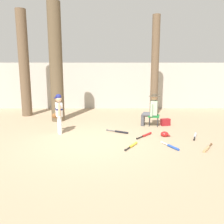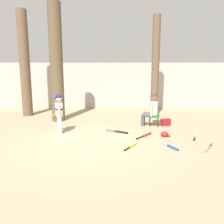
% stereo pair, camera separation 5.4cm
% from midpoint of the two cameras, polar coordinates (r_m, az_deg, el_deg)
% --- Properties ---
extents(ground_plane, '(60.00, 60.00, 0.00)m').
position_cam_midpoint_polar(ground_plane, '(6.75, -5.48, -7.53)').
color(ground_plane, '#9E8466').
extents(concrete_back_wall, '(18.00, 0.36, 2.42)m').
position_cam_midpoint_polar(concrete_back_wall, '(12.49, -3.16, 6.54)').
color(concrete_back_wall, '#ADA89E').
rests_on(concrete_back_wall, ground).
extents(tree_near_player, '(0.82, 0.82, 4.78)m').
position_cam_midpoint_polar(tree_near_player, '(9.53, -13.82, 9.58)').
color(tree_near_player, brown).
rests_on(tree_near_player, ground).
extents(tree_behind_spectator, '(0.58, 0.58, 4.49)m').
position_cam_midpoint_polar(tree_behind_spectator, '(10.51, 10.41, 9.57)').
color(tree_behind_spectator, brown).
rests_on(tree_behind_spectator, ground).
extents(young_ballplayer, '(0.45, 0.56, 1.31)m').
position_cam_midpoint_polar(young_ballplayer, '(7.69, -13.30, 0.20)').
color(young_ballplayer, white).
rests_on(young_ballplayer, ground).
extents(folding_stool, '(0.49, 0.49, 0.41)m').
position_cam_midpoint_polar(folding_stool, '(8.67, 10.16, -1.08)').
color(folding_stool, '#196B2D').
rests_on(folding_stool, ground).
extents(seated_spectator, '(0.68, 0.54, 1.20)m').
position_cam_midpoint_polar(seated_spectator, '(8.63, 9.56, 0.75)').
color(seated_spectator, '#47474C').
rests_on(seated_spectator, ground).
extents(handbag_beside_stool, '(0.38, 0.27, 0.26)m').
position_cam_midpoint_polar(handbag_beside_stool, '(8.87, 12.94, -2.47)').
color(handbag_beside_stool, maroon).
rests_on(handbag_beside_stool, ground).
extents(tree_far_left, '(0.63, 0.63, 4.74)m').
position_cam_midpoint_polar(tree_far_left, '(11.03, -21.05, 9.74)').
color(tree_far_left, brown).
rests_on(tree_far_left, ground).
extents(bat_yellow_trainer, '(0.41, 0.65, 0.07)m').
position_cam_midpoint_polar(bat_yellow_trainer, '(6.40, 4.85, -8.24)').
color(bat_yellow_trainer, yellow).
rests_on(bat_yellow_trainer, ground).
extents(bat_red_barrel, '(0.58, 0.66, 0.07)m').
position_cam_midpoint_polar(bat_red_barrel, '(7.41, 8.20, -5.66)').
color(bat_red_barrel, red).
rests_on(bat_red_barrel, ground).
extents(bat_aluminum_silver, '(0.35, 0.70, 0.07)m').
position_cam_midpoint_polar(bat_aluminum_silver, '(7.72, 19.75, -5.54)').
color(bat_aluminum_silver, '#B7BCC6').
rests_on(bat_aluminum_silver, ground).
extents(bat_wood_tan, '(0.49, 0.62, 0.07)m').
position_cam_midpoint_polar(bat_wood_tan, '(6.62, 22.31, -8.39)').
color(bat_wood_tan, tan).
rests_on(bat_wood_tan, ground).
extents(bat_black_composite, '(0.73, 0.45, 0.07)m').
position_cam_midpoint_polar(bat_black_composite, '(7.70, 1.74, -4.93)').
color(bat_black_composite, black).
rests_on(bat_black_composite, ground).
extents(bat_blue_youth, '(0.37, 0.67, 0.07)m').
position_cam_midpoint_polar(bat_blue_youth, '(6.47, 14.39, -8.33)').
color(bat_blue_youth, '#2347AD').
rests_on(bat_blue_youth, ground).
extents(batting_helmet_red, '(0.29, 0.23, 0.17)m').
position_cam_midpoint_polar(batting_helmet_red, '(7.46, 12.74, -5.39)').
color(batting_helmet_red, '#A81919').
rests_on(batting_helmet_red, ground).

